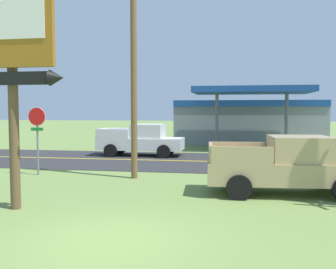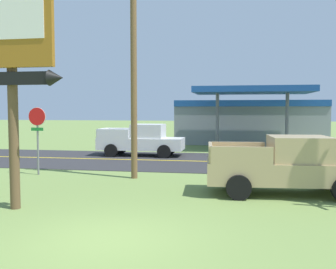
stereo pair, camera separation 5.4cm
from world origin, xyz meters
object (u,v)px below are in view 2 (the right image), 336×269
at_px(stop_sign, 37,129).
at_px(pickup_tan_parked_on_lawn, 287,166).
at_px(utility_pole, 134,54).
at_px(pickup_white_on_road, 142,140).
at_px(gas_station, 249,120).
at_px(motel_sign, 11,52).

distance_m(stop_sign, pickup_tan_parked_on_lawn, 10.49).
xyz_separation_m(utility_pole, pickup_white_on_road, (-1.50, 7.55, -4.13)).
xyz_separation_m(utility_pole, gas_station, (5.28, 17.88, -3.15)).
relative_size(motel_sign, pickup_tan_parked_on_lawn, 1.23).
height_order(stop_sign, pickup_tan_parked_on_lawn, stop_sign).
bearing_deg(utility_pole, stop_sign, 178.74).
distance_m(gas_station, pickup_white_on_road, 12.39).
bearing_deg(pickup_white_on_road, pickup_tan_parked_on_lawn, -52.70).
distance_m(pickup_tan_parked_on_lawn, pickup_white_on_road, 12.11).
distance_m(utility_pole, pickup_tan_parked_on_lawn, 7.45).
height_order(motel_sign, pickup_tan_parked_on_lawn, motel_sign).
distance_m(stop_sign, utility_pole, 5.34).
relative_size(motel_sign, gas_station, 0.54).
xyz_separation_m(stop_sign, pickup_white_on_road, (2.87, 7.45, -1.06)).
relative_size(motel_sign, stop_sign, 2.22).
bearing_deg(motel_sign, pickup_tan_parked_on_lawn, 23.31).
distance_m(stop_sign, gas_station, 20.23).
relative_size(utility_pole, pickup_white_on_road, 1.83).
relative_size(stop_sign, gas_station, 0.25).
relative_size(stop_sign, utility_pole, 0.31).
bearing_deg(gas_station, utility_pole, -106.46).
relative_size(utility_pole, pickup_tan_parked_on_lawn, 1.79).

